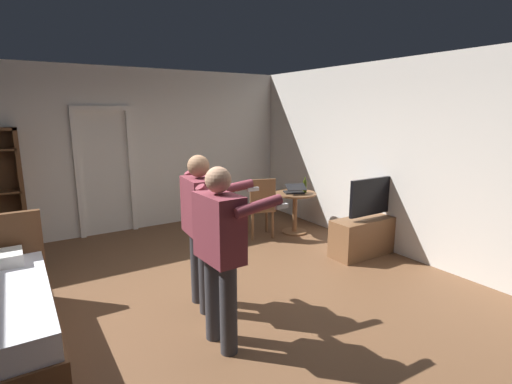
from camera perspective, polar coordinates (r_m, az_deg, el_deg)
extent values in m
plane|color=brown|center=(4.32, -9.02, -16.51)|extent=(6.93, 6.93, 0.00)
cube|color=silver|center=(6.91, -20.18, 5.68)|extent=(6.50, 0.12, 2.76)
cube|color=silver|center=(5.86, 20.45, 4.66)|extent=(0.12, 6.54, 2.76)
cube|color=white|center=(6.77, -24.97, 2.16)|extent=(0.08, 0.08, 2.05)
cube|color=white|center=(6.93, -18.01, 2.89)|extent=(0.08, 0.08, 2.05)
cube|color=white|center=(6.76, -22.15, 11.47)|extent=(0.93, 0.08, 0.08)
cube|color=brown|center=(6.56, -31.41, 0.22)|extent=(0.06, 0.32, 1.82)
cube|color=brown|center=(5.89, 16.60, -6.11)|extent=(1.30, 0.40, 0.54)
cube|color=black|center=(5.73, 17.10, -0.60)|extent=(0.91, 0.05, 0.53)
cube|color=navy|center=(5.75, 16.87, -0.55)|extent=(0.85, 0.01, 0.47)
cylinder|color=brown|center=(6.56, 5.78, -3.22)|extent=(0.08, 0.08, 0.67)
cylinder|color=brown|center=(6.65, 5.72, -5.88)|extent=(0.42, 0.42, 0.03)
cylinder|color=brown|center=(6.48, 5.84, -0.23)|extent=(0.71, 0.71, 0.03)
cube|color=black|center=(6.46, 5.64, -0.03)|extent=(0.38, 0.32, 0.02)
cube|color=black|center=(6.32, 5.96, 0.74)|extent=(0.37, 0.30, 0.09)
cube|color=#17224C|center=(6.33, 5.94, 0.75)|extent=(0.33, 0.26, 0.07)
cylinder|color=#36460E|center=(6.48, 7.28, 0.84)|extent=(0.06, 0.06, 0.21)
cylinder|color=#36460E|center=(6.46, 7.31, 2.00)|extent=(0.03, 0.03, 0.05)
cylinder|color=brown|center=(6.60, 1.58, -4.07)|extent=(0.04, 0.04, 0.45)
cylinder|color=brown|center=(6.51, -1.29, -4.29)|extent=(0.04, 0.04, 0.45)
cylinder|color=brown|center=(6.29, 2.49, -4.89)|extent=(0.04, 0.04, 0.45)
cylinder|color=brown|center=(6.20, -0.52, -5.14)|extent=(0.04, 0.04, 0.45)
cube|color=brown|center=(6.33, 0.57, -2.46)|extent=(0.52, 0.52, 0.04)
cube|color=brown|center=(6.11, 1.02, -0.39)|extent=(0.41, 0.16, 0.50)
cylinder|color=#333338|center=(3.60, -6.37, -15.26)|extent=(0.15, 0.15, 0.81)
cylinder|color=#333338|center=(3.40, -4.11, -17.00)|extent=(0.15, 0.15, 0.81)
cube|color=brown|center=(3.23, -5.51, -5.27)|extent=(0.28, 0.49, 0.57)
sphere|color=tan|center=(3.14, -5.66, 1.82)|extent=(0.22, 0.22, 0.22)
cylinder|color=brown|center=(3.47, -6.40, -2.36)|extent=(0.32, 0.10, 0.46)
cylinder|color=brown|center=(3.08, 0.37, -2.11)|extent=(0.45, 0.11, 0.15)
cube|color=white|center=(3.19, 3.81, -2.14)|extent=(0.12, 0.04, 0.04)
cylinder|color=#333338|center=(4.26, -8.67, -10.81)|extent=(0.15, 0.15, 0.81)
cylinder|color=#333338|center=(4.03, -7.43, -12.15)|extent=(0.15, 0.15, 0.81)
cube|color=brown|center=(3.92, -8.36, -2.09)|extent=(0.30, 0.49, 0.58)
sphere|color=#936B4C|center=(3.84, -8.55, 3.85)|extent=(0.22, 0.22, 0.22)
cylinder|color=brown|center=(4.17, -8.41, 0.20)|extent=(0.33, 0.12, 0.47)
cylinder|color=brown|center=(3.72, -3.80, 0.57)|extent=(0.47, 0.13, 0.14)
cube|color=white|center=(3.80, -0.46, 0.42)|extent=(0.12, 0.05, 0.04)
cube|color=#1E2D38|center=(6.00, -33.23, -8.18)|extent=(0.47, 0.33, 0.36)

